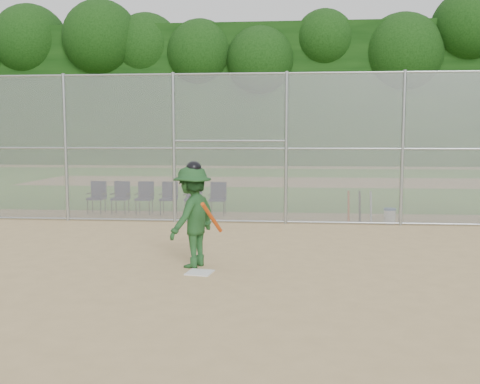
# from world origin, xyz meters

# --- Properties ---
(ground) EXTENTS (100.00, 100.00, 0.00)m
(ground) POSITION_xyz_m (0.00, 0.00, 0.00)
(ground) COLOR tan
(ground) RESTS_ON ground
(grass_strip) EXTENTS (100.00, 100.00, 0.00)m
(grass_strip) POSITION_xyz_m (0.00, 18.00, 0.01)
(grass_strip) COLOR #387021
(grass_strip) RESTS_ON ground
(dirt_patch_far) EXTENTS (24.00, 24.00, 0.00)m
(dirt_patch_far) POSITION_xyz_m (0.00, 18.00, 0.01)
(dirt_patch_far) COLOR tan
(dirt_patch_far) RESTS_ON ground
(backstop_fence) EXTENTS (16.09, 0.09, 4.00)m
(backstop_fence) POSITION_xyz_m (0.00, 5.00, 2.07)
(backstop_fence) COLOR gray
(backstop_fence) RESTS_ON ground
(treeline) EXTENTS (81.00, 60.00, 11.00)m
(treeline) POSITION_xyz_m (0.00, 20.00, 5.50)
(treeline) COLOR black
(treeline) RESTS_ON ground
(home_plate) EXTENTS (0.48, 0.48, 0.02)m
(home_plate) POSITION_xyz_m (-0.44, -0.32, 0.01)
(home_plate) COLOR silver
(home_plate) RESTS_ON ground
(batter_at_plate) EXTENTS (1.10, 1.41, 1.89)m
(batter_at_plate) POSITION_xyz_m (-0.64, 0.13, 0.91)
(batter_at_plate) COLOR #1C461F
(batter_at_plate) RESTS_ON ground
(water_cooler) EXTENTS (0.33, 0.33, 0.42)m
(water_cooler) POSITION_xyz_m (3.76, 5.21, 0.21)
(water_cooler) COLOR white
(water_cooler) RESTS_ON ground
(spare_bats) EXTENTS (0.66, 0.26, 0.85)m
(spare_bats) POSITION_xyz_m (3.01, 5.48, 0.42)
(spare_bats) COLOR #D84C14
(spare_bats) RESTS_ON ground
(chair_0) EXTENTS (0.54, 0.52, 0.96)m
(chair_0) POSITION_xyz_m (-4.70, 6.41, 0.48)
(chair_0) COLOR #0F1038
(chair_0) RESTS_ON ground
(chair_1) EXTENTS (0.54, 0.52, 0.96)m
(chair_1) POSITION_xyz_m (-3.96, 6.41, 0.48)
(chair_1) COLOR #0F1038
(chair_1) RESTS_ON ground
(chair_2) EXTENTS (0.54, 0.52, 0.96)m
(chair_2) POSITION_xyz_m (-3.22, 6.41, 0.48)
(chair_2) COLOR #0F1038
(chair_2) RESTS_ON ground
(chair_3) EXTENTS (0.54, 0.52, 0.96)m
(chair_3) POSITION_xyz_m (-2.48, 6.41, 0.48)
(chair_3) COLOR #0F1038
(chair_3) RESTS_ON ground
(chair_4) EXTENTS (0.54, 0.52, 0.96)m
(chair_4) POSITION_xyz_m (-1.75, 6.41, 0.48)
(chair_4) COLOR #0F1038
(chair_4) RESTS_ON ground
(chair_5) EXTENTS (0.54, 0.52, 0.96)m
(chair_5) POSITION_xyz_m (-1.01, 6.41, 0.48)
(chair_5) COLOR #0F1038
(chair_5) RESTS_ON ground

